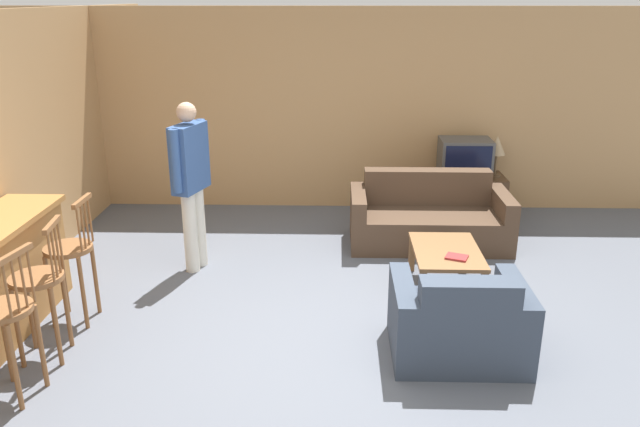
{
  "coord_description": "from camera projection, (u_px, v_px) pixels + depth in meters",
  "views": [
    {
      "loc": [
        0.0,
        -4.49,
        2.71
      ],
      "look_at": [
        -0.15,
        0.83,
        0.85
      ],
      "focal_mm": 35.0,
      "sensor_mm": 36.0,
      "label": 1
    }
  ],
  "objects": [
    {
      "name": "wall_back",
      "position": [
        337.0,
        110.0,
        8.13
      ],
      "size": [
        9.4,
        0.08,
        2.6
      ],
      "color": "tan",
      "rests_on": "ground_plane"
    },
    {
      "name": "bar_chair_far",
      "position": [
        71.0,
        257.0,
        5.32
      ],
      "size": [
        0.41,
        0.41,
        1.13
      ],
      "color": "brown",
      "rests_on": "ground_plane"
    },
    {
      "name": "bar_chair_mid",
      "position": [
        40.0,
        288.0,
        4.77
      ],
      "size": [
        0.45,
        0.45,
        1.13
      ],
      "color": "brown",
      "rests_on": "ground_plane"
    },
    {
      "name": "wall_left",
      "position": [
        11.0,
        150.0,
        6.03
      ],
      "size": [
        0.08,
        8.63,
        2.6
      ],
      "color": "tan",
      "rests_on": "ground_plane"
    },
    {
      "name": "tv",
      "position": [
        465.0,
        158.0,
        7.91
      ],
      "size": [
        0.64,
        0.47,
        0.48
      ],
      "color": "#4C4C4C",
      "rests_on": "tv_unit"
    },
    {
      "name": "coffee_table",
      "position": [
        446.0,
        255.0,
        5.99
      ],
      "size": [
        0.63,
        0.93,
        0.41
      ],
      "color": "brown",
      "rests_on": "ground_plane"
    },
    {
      "name": "ground_plane",
      "position": [
        335.0,
        344.0,
        5.13
      ],
      "size": [
        24.0,
        24.0,
        0.0
      ],
      "primitive_type": "plane",
      "color": "#565B66"
    },
    {
      "name": "tv_unit",
      "position": [
        462.0,
        196.0,
        8.07
      ],
      "size": [
        1.05,
        0.56,
        0.53
      ],
      "color": "#513823",
      "rests_on": "ground_plane"
    },
    {
      "name": "bar_chair_near",
      "position": [
        6.0,
        321.0,
        4.28
      ],
      "size": [
        0.47,
        0.47,
        1.13
      ],
      "color": "brown",
      "rests_on": "ground_plane"
    },
    {
      "name": "person_by_window",
      "position": [
        191.0,
        178.0,
        6.26
      ],
      "size": [
        0.32,
        0.59,
        1.74
      ],
      "color": "silver",
      "rests_on": "ground_plane"
    },
    {
      "name": "armchair_near",
      "position": [
        459.0,
        324.0,
        4.88
      ],
      "size": [
        1.04,
        0.83,
        0.78
      ],
      "color": "#384251",
      "rests_on": "ground_plane"
    },
    {
      "name": "table_lamp",
      "position": [
        497.0,
        147.0,
        7.85
      ],
      "size": [
        0.22,
        0.22,
        0.52
      ],
      "color": "brown",
      "rests_on": "tv_unit"
    },
    {
      "name": "book_on_table",
      "position": [
        456.0,
        257.0,
        5.77
      ],
      "size": [
        0.24,
        0.22,
        0.02
      ],
      "color": "maroon",
      "rests_on": "coffee_table"
    },
    {
      "name": "couch_far",
      "position": [
        428.0,
        219.0,
        7.17
      ],
      "size": [
        1.79,
        0.87,
        0.8
      ],
      "color": "#4C3828",
      "rests_on": "ground_plane"
    }
  ]
}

